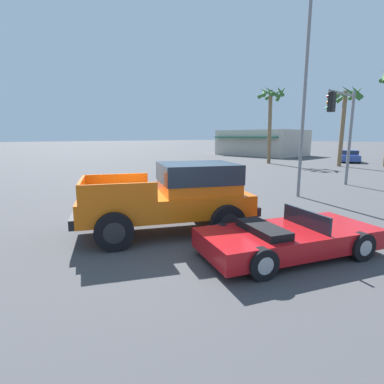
% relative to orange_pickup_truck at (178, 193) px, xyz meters
% --- Properties ---
extents(ground_plane, '(320.00, 320.00, 0.00)m').
position_rel_orange_pickup_truck_xyz_m(ground_plane, '(-0.08, 0.04, -1.09)').
color(ground_plane, '#424244').
extents(orange_pickup_truck, '(3.96, 5.20, 1.92)m').
position_rel_orange_pickup_truck_xyz_m(orange_pickup_truck, '(0.00, 0.00, 0.00)').
color(orange_pickup_truck, orange).
rests_on(orange_pickup_truck, ground_plane).
extents(red_convertible_car, '(3.14, 4.42, 0.99)m').
position_rel_orange_pickup_truck_xyz_m(red_convertible_car, '(3.02, 0.70, -0.70)').
color(red_convertible_car, '#B21419').
rests_on(red_convertible_car, ground_plane).
extents(parked_car_blue, '(3.36, 4.45, 1.24)m').
position_rel_orange_pickup_truck_xyz_m(parked_car_blue, '(-5.62, 28.29, -0.47)').
color(parked_car_blue, '#334C9E').
rests_on(parked_car_blue, ground_plane).
extents(traffic_light_main, '(0.38, 3.15, 5.00)m').
position_rel_orange_pickup_truck_xyz_m(traffic_light_main, '(0.00, 11.01, 2.40)').
color(traffic_light_main, slate).
rests_on(traffic_light_main, ground_plane).
extents(street_lamp_post, '(0.90, 0.24, 9.12)m').
position_rel_orange_pickup_truck_xyz_m(street_lamp_post, '(-0.14, 7.17, 4.27)').
color(street_lamp_post, slate).
rests_on(street_lamp_post, ground_plane).
extents(palm_tree_tall, '(2.74, 2.93, 6.92)m').
position_rel_orange_pickup_truck_xyz_m(palm_tree_tall, '(-4.39, 22.83, 4.16)').
color(palm_tree_tall, brown).
rests_on(palm_tree_tall, ground_plane).
extents(palm_tree_short, '(2.69, 2.62, 7.41)m').
position_rel_orange_pickup_truck_xyz_m(palm_tree_short, '(-10.48, 20.77, 4.51)').
color(palm_tree_short, brown).
rests_on(palm_tree_short, ground_plane).
extents(storefront_building, '(11.04, 8.31, 3.52)m').
position_rel_orange_pickup_truck_xyz_m(storefront_building, '(-18.69, 31.48, 0.67)').
color(storefront_building, '#BCB2A3').
rests_on(storefront_building, ground_plane).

